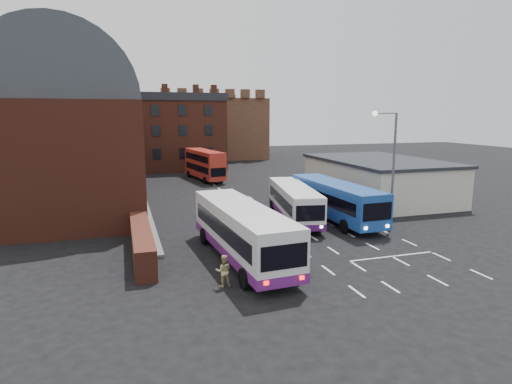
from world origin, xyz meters
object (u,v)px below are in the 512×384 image
object	(u,v)px
pedestrian_red	(242,269)
bus_white_outbound	(242,228)
bus_white_inbound	(294,200)
bus_red_double	(205,164)
bus_blue	(336,198)
street_lamp	(390,160)
pedestrian_beige	(224,271)

from	to	relation	value
pedestrian_red	bus_white_outbound	bearing A→B (deg)	-128.37
bus_white_inbound	bus_red_double	distance (m)	25.03
pedestrian_red	bus_red_double	bearing A→B (deg)	-120.04
bus_blue	bus_white_inbound	bearing A→B (deg)	-20.23
bus_red_double	street_lamp	size ratio (longest dim) A/B	1.13
bus_white_inbound	pedestrian_beige	bearing A→B (deg)	63.25
bus_red_double	bus_white_outbound	bearing A→B (deg)	74.17
bus_white_outbound	bus_white_inbound	bearing A→B (deg)	46.43
bus_white_outbound	bus_blue	size ratio (longest dim) A/B	1.05
bus_white_inbound	street_lamp	size ratio (longest dim) A/B	1.21
street_lamp	bus_red_double	bearing A→B (deg)	106.05
bus_white_outbound	bus_red_double	xyz separation A→B (m)	(3.95, 33.16, 0.17)
bus_blue	pedestrian_red	xyz separation A→B (m)	(-11.26, -10.65, -1.20)
bus_white_inbound	bus_red_double	bearing A→B (deg)	-73.35
bus_blue	bus_red_double	distance (m)	26.72
bus_white_outbound	pedestrian_red	size ratio (longest dim) A/B	8.83
street_lamp	pedestrian_red	xyz separation A→B (m)	(-13.57, -6.61, -4.84)
bus_white_outbound	pedestrian_beige	world-z (taller)	bus_white_outbound
pedestrian_beige	bus_blue	bearing A→B (deg)	-130.79
bus_red_double	pedestrian_beige	distance (m)	37.50
bus_blue	bus_red_double	world-z (taller)	bus_red_double
bus_red_double	pedestrian_beige	bearing A→B (deg)	71.71
bus_white_inbound	bus_blue	xyz separation A→B (m)	(3.34, -1.11, 0.17)
bus_red_double	pedestrian_red	distance (m)	36.97
bus_white_outbound	pedestrian_red	xyz separation A→B (m)	(-0.99, -3.45, -1.29)
bus_red_double	pedestrian_red	world-z (taller)	bus_red_double
pedestrian_red	pedestrian_beige	distance (m)	1.16
bus_blue	pedestrian_beige	distance (m)	16.59
bus_white_inbound	street_lamp	xyz separation A→B (m)	(5.65, -5.15, 3.81)
bus_white_inbound	pedestrian_red	size ratio (longest dim) A/B	7.78
pedestrian_red	street_lamp	bearing A→B (deg)	-176.36
pedestrian_beige	bus_red_double	bearing A→B (deg)	-91.82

